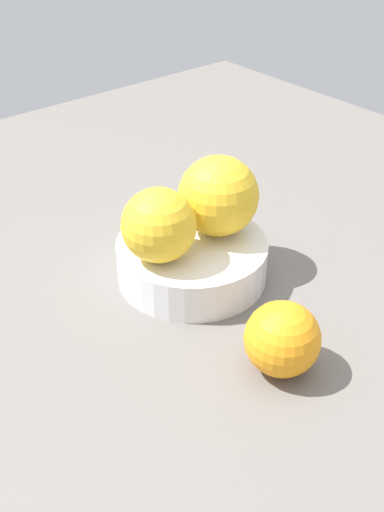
{
  "coord_description": "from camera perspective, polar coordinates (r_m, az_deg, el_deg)",
  "views": [
    {
      "loc": [
        41.87,
        -34.96,
        39.86
      ],
      "look_at": [
        0.0,
        0.0,
        2.61
      ],
      "focal_mm": 43.53,
      "sensor_mm": 36.0,
      "label": 1
    }
  ],
  "objects": [
    {
      "name": "orange_in_bowl_1",
      "position": [
        0.61,
        -3.19,
        2.92
      ],
      "size": [
        7.54,
        7.54,
        7.54
      ],
      "primitive_type": "sphere",
      "color": "yellow",
      "rests_on": "fruit_bowl"
    },
    {
      "name": "orange_in_bowl_0",
      "position": [
        0.65,
        2.27,
        5.63
      ],
      "size": [
        8.54,
        8.54,
        8.54
      ],
      "primitive_type": "sphere",
      "color": "yellow",
      "rests_on": "fruit_bowl"
    },
    {
      "name": "ground_plane",
      "position": [
        0.68,
        -0.0,
        -2.51
      ],
      "size": [
        110.0,
        110.0,
        2.0
      ],
      "primitive_type": "cube",
      "color": "#66605B"
    },
    {
      "name": "orange_loose_0",
      "position": [
        0.55,
        8.29,
        -7.54
      ],
      "size": [
        6.8,
        6.8,
        6.8
      ],
      "primitive_type": "sphere",
      "color": "orange",
      "rests_on": "ground_plane"
    },
    {
      "name": "fruit_bowl",
      "position": [
        0.66,
        -0.0,
        -0.39
      ],
      "size": [
        16.07,
        16.07,
        4.35
      ],
      "color": "white",
      "rests_on": "ground_plane"
    }
  ]
}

